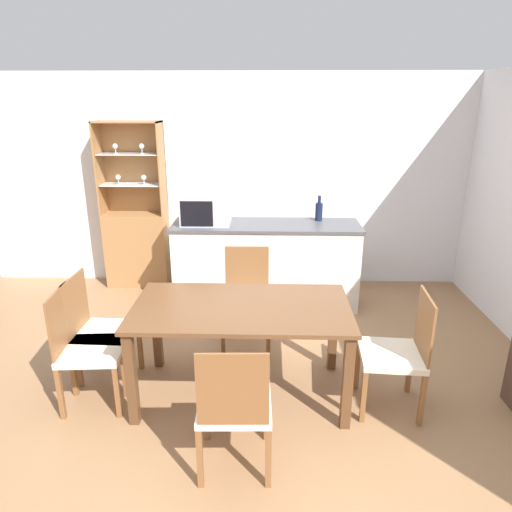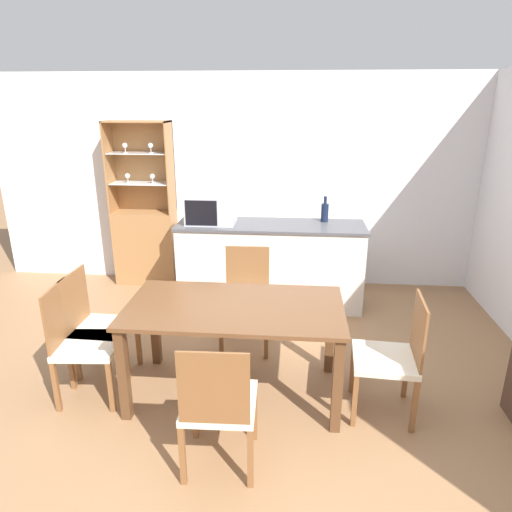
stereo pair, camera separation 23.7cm
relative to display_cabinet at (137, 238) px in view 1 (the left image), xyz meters
name	(u,v)px [view 1 (the left image)]	position (x,y,z in m)	size (l,w,h in m)	color
ground_plane	(246,406)	(1.47, -2.45, -0.61)	(18.00, 18.00, 0.00)	#936B47
wall_back	(256,182)	(1.47, 0.18, 0.67)	(6.80, 0.06, 2.55)	silver
kitchen_counter	(266,264)	(1.61, -0.54, -0.14)	(2.07, 0.61, 0.94)	silver
display_cabinet	(137,238)	(0.00, 0.00, 0.00)	(0.76, 0.32, 2.01)	#A37042
dining_table	(241,319)	(1.44, -2.27, 0.05)	(1.64, 0.88, 0.77)	brown
dining_chair_side_right_near	(398,352)	(2.60, -2.41, -0.14)	(0.48, 0.48, 0.93)	beige
dining_chair_side_left_near	(86,348)	(0.27, -2.41, -0.14)	(0.48, 0.48, 0.93)	beige
dining_chair_head_far	(247,299)	(1.43, -1.49, -0.14)	(0.46, 0.46, 0.93)	beige
dining_chair_head_near	(234,405)	(1.44, -3.06, -0.14)	(0.46, 0.46, 0.93)	beige
dining_chair_side_left_far	(99,330)	(0.27, -2.14, -0.14)	(0.46, 0.46, 0.93)	beige
microwave	(206,210)	(0.95, -0.55, 0.49)	(0.53, 0.36, 0.31)	#B7BABF
wine_bottle	(319,211)	(2.20, -0.37, 0.44)	(0.08, 0.08, 0.28)	#141E38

